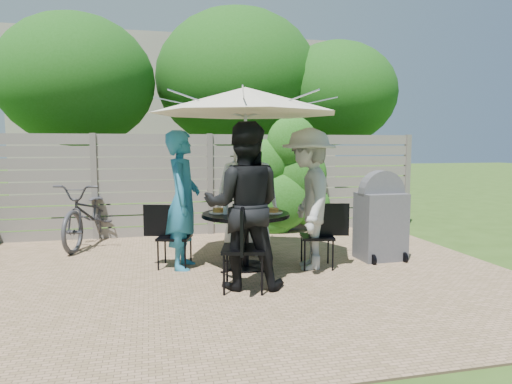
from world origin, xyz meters
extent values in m
plane|color=#314D18|center=(0.00, 0.00, 0.00)|extent=(60.00, 60.00, 0.00)
cube|color=tan|center=(0.00, 0.50, 0.01)|extent=(7.00, 6.00, 0.02)
cube|color=slate|center=(0.00, 3.00, 0.93)|extent=(8.00, 0.10, 1.85)
ellipsoid|color=#215413|center=(1.40, 2.85, 0.90)|extent=(1.20, 0.70, 1.80)
cube|color=#A39688|center=(0.00, 12.00, 2.50)|extent=(10.00, 6.00, 5.00)
ellipsoid|color=#1A5012|center=(-2.50, 5.00, 2.97)|extent=(3.20, 3.20, 2.72)
ellipsoid|color=#1A5012|center=(1.00, 5.50, 3.18)|extent=(3.80, 3.80, 3.23)
ellipsoid|color=#1A5012|center=(3.20, 4.80, 2.83)|extent=(2.80, 2.80, 2.38)
cylinder|color=black|center=(0.16, 0.60, 0.74)|extent=(1.38, 1.38, 0.03)
cylinder|color=black|center=(0.16, 0.60, 0.37)|extent=(0.08, 0.08, 0.74)
cylinder|color=black|center=(0.16, 0.60, 0.02)|extent=(0.61, 0.61, 0.04)
cylinder|color=silver|center=(0.16, 0.60, 1.13)|extent=(0.04, 0.04, 2.27)
cone|color=beige|center=(0.16, 0.60, 2.22)|extent=(2.97, 2.97, 0.35)
cube|color=black|center=(0.38, 1.52, 0.49)|extent=(0.54, 0.54, 0.04)
cube|color=black|center=(0.41, 1.76, 0.76)|extent=(0.09, 0.48, 0.49)
imported|color=silver|center=(0.35, 1.41, 0.96)|extent=(1.06, 0.81, 1.92)
cube|color=black|center=(-0.77, 0.82, 0.42)|extent=(0.52, 0.52, 0.03)
cube|color=black|center=(-0.97, 0.88, 0.65)|extent=(0.40, 0.15, 0.42)
imported|color=teal|center=(-0.65, 0.79, 0.92)|extent=(0.58, 0.76, 1.84)
cube|color=black|center=(-0.06, -0.33, 0.49)|extent=(0.58, 0.58, 0.04)
cube|color=black|center=(-0.12, -0.56, 0.75)|extent=(0.15, 0.47, 0.49)
imported|color=black|center=(-0.04, -0.21, 0.96)|extent=(1.07, 0.92, 1.91)
cube|color=black|center=(1.08, 0.38, 0.43)|extent=(0.51, 0.51, 0.03)
cube|color=black|center=(1.29, 0.33, 0.66)|extent=(0.42, 0.12, 0.43)
imported|color=#A8A7A3|center=(0.96, 0.41, 0.94)|extent=(0.96, 1.34, 1.87)
cylinder|color=white|center=(0.24, 0.95, 0.76)|extent=(0.26, 0.26, 0.01)
cylinder|color=#A66B30|center=(0.24, 0.95, 0.79)|extent=(0.15, 0.15, 0.05)
cylinder|color=white|center=(-0.19, 0.68, 0.76)|extent=(0.26, 0.26, 0.01)
cylinder|color=#A66B30|center=(-0.19, 0.68, 0.79)|extent=(0.15, 0.15, 0.05)
cylinder|color=white|center=(0.07, 0.25, 0.76)|extent=(0.26, 0.26, 0.01)
cylinder|color=#A66B30|center=(0.07, 0.25, 0.79)|extent=(0.15, 0.15, 0.05)
cylinder|color=white|center=(0.51, 0.52, 0.76)|extent=(0.26, 0.26, 0.01)
cylinder|color=#A66B30|center=(0.51, 0.52, 0.79)|extent=(0.15, 0.15, 0.05)
cylinder|color=silver|center=(0.11, 0.88, 0.82)|extent=(0.07, 0.07, 0.14)
cylinder|color=silver|center=(-0.12, 0.56, 0.82)|extent=(0.07, 0.07, 0.14)
cylinder|color=silver|center=(0.43, 0.64, 0.82)|extent=(0.07, 0.07, 0.14)
cylinder|color=#59280C|center=(0.11, 0.66, 0.83)|extent=(0.09, 0.09, 0.16)
cylinder|color=#C6B293|center=(0.30, 0.79, 0.81)|extent=(0.08, 0.08, 0.12)
imported|color=#333338|center=(-2.03, 2.60, 0.52)|extent=(1.20, 2.10, 1.04)
cube|color=#4F4F53|center=(2.12, 0.59, 0.49)|extent=(0.64, 0.50, 0.97)
cylinder|color=#4F4F53|center=(2.12, 0.59, 0.97)|extent=(0.65, 0.21, 0.64)
camera|label=1|loc=(-1.08, -5.25, 1.66)|focal=32.00mm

